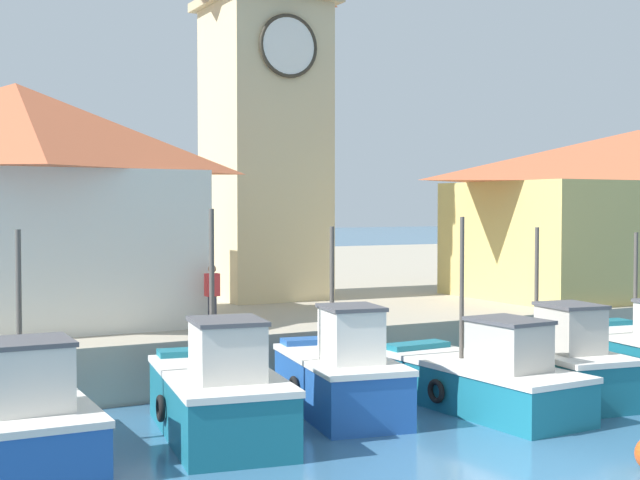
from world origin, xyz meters
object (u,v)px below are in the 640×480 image
object	(u,v)px
fishing_boat_far_left	(26,419)
warehouse_left	(17,202)
warehouse_right	(637,210)
fishing_boat_center	(551,364)
fishing_boat_mid_left	(483,378)
clock_tower	(265,101)
fishing_boat_left_outer	(219,395)
dock_worker_near_tower	(212,296)
fishing_boat_left_inner	(340,376)

from	to	relation	value
fishing_boat_far_left	warehouse_left	size ratio (longest dim) A/B	0.50
fishing_boat_far_left	warehouse_left	xyz separation A→B (m)	(1.14, 7.61, 3.80)
warehouse_right	fishing_boat_center	bearing A→B (deg)	-146.07
fishing_boat_mid_left	fishing_boat_center	size ratio (longest dim) A/B	1.10
fishing_boat_mid_left	clock_tower	bearing A→B (deg)	88.85
fishing_boat_far_left	fishing_boat_left_outer	bearing A→B (deg)	-2.64
dock_worker_near_tower	fishing_boat_left_outer	bearing A→B (deg)	-109.77
fishing_boat_left_outer	clock_tower	distance (m)	14.66
fishing_boat_left_inner	fishing_boat_center	world-z (taller)	fishing_boat_left_inner
fishing_boat_center	warehouse_right	size ratio (longest dim) A/B	0.36
warehouse_left	fishing_boat_center	bearing A→B (deg)	-37.29
fishing_boat_far_left	dock_worker_near_tower	bearing A→B (deg)	41.19
warehouse_right	dock_worker_near_tower	world-z (taller)	warehouse_right
fishing_boat_far_left	clock_tower	xyz separation A→B (m)	(9.64, 11.12, 7.18)
warehouse_right	warehouse_left	bearing A→B (deg)	177.38
fishing_boat_far_left	fishing_boat_center	bearing A→B (deg)	-1.91
fishing_boat_left_outer	warehouse_left	xyz separation A→B (m)	(-2.38, 7.77, 3.71)
fishing_boat_left_inner	warehouse_right	bearing A→B (deg)	21.76
fishing_boat_far_left	fishing_boat_left_outer	size ratio (longest dim) A/B	0.91
fishing_boat_left_outer	warehouse_left	size ratio (longest dim) A/B	0.54
fishing_boat_left_inner	clock_tower	size ratio (longest dim) A/B	0.31
fishing_boat_far_left	clock_tower	distance (m)	16.38
fishing_boat_left_inner	dock_worker_near_tower	world-z (taller)	fishing_boat_left_inner
fishing_boat_mid_left	dock_worker_near_tower	world-z (taller)	fishing_boat_mid_left
fishing_boat_far_left	clock_tower	bearing A→B (deg)	49.05
fishing_boat_far_left	fishing_boat_left_inner	xyz separation A→B (m)	(6.51, 0.42, 0.09)
fishing_boat_left_inner	fishing_boat_mid_left	size ratio (longest dim) A/B	0.85
fishing_boat_left_outer	dock_worker_near_tower	size ratio (longest dim) A/B	2.99
fishing_boat_left_outer	fishing_boat_mid_left	distance (m)	5.91
fishing_boat_left_outer	clock_tower	world-z (taller)	clock_tower
fishing_boat_mid_left	fishing_boat_center	world-z (taller)	fishing_boat_mid_left
warehouse_right	dock_worker_near_tower	xyz separation A→B (m)	(-16.88, -2.07, -2.09)
warehouse_left	fishing_boat_left_inner	bearing A→B (deg)	-53.26
fishing_boat_mid_left	warehouse_right	distance (m)	15.11
fishing_boat_left_outer	fishing_boat_left_inner	distance (m)	3.04
fishing_boat_mid_left	warehouse_right	bearing A→B (deg)	30.07
fishing_boat_far_left	clock_tower	size ratio (longest dim) A/B	0.31
fishing_boat_far_left	fishing_boat_center	world-z (taller)	fishing_boat_far_left
fishing_boat_left_inner	fishing_boat_left_outer	bearing A→B (deg)	-168.94
fishing_boat_far_left	warehouse_right	distance (m)	23.36
fishing_boat_far_left	warehouse_right	bearing A→B (deg)	16.74
warehouse_left	fishing_boat_far_left	bearing A→B (deg)	-98.55
fishing_boat_left_outer	fishing_boat_center	bearing A→B (deg)	-1.60
fishing_boat_mid_left	clock_tower	xyz separation A→B (m)	(0.24, 11.82, 7.21)
fishing_boat_left_inner	warehouse_right	distance (m)	17.15
clock_tower	fishing_boat_mid_left	bearing A→B (deg)	-91.15
fishing_boat_mid_left	clock_tower	distance (m)	13.85
fishing_boat_left_outer	fishing_boat_left_inner	bearing A→B (deg)	11.06
fishing_boat_left_inner	clock_tower	xyz separation A→B (m)	(3.14, 10.69, 7.10)
fishing_boat_far_left	warehouse_left	distance (m)	8.58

